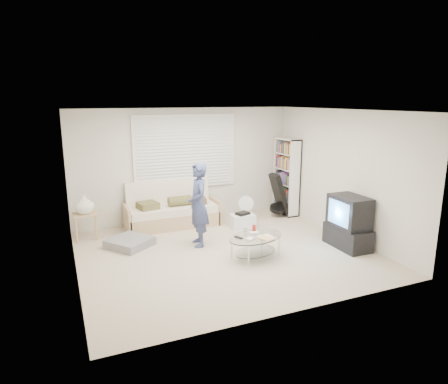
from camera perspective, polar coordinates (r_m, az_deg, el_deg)
name	(u,v)px	position (r m, az deg, el deg)	size (l,w,h in m)	color
ground	(225,252)	(7.25, 0.08, -8.59)	(5.00, 5.00, 0.00)	tan
room_shell	(214,159)	(7.26, -1.39, 4.77)	(5.02, 4.52, 2.51)	beige
window_blinds	(186,152)	(8.88, -5.50, 5.75)	(2.32, 0.08, 1.62)	silver
futon_sofa	(172,211)	(8.69, -7.48, -2.77)	(1.98, 0.80, 0.97)	tan
grey_floor_pillow	(130,242)	(7.69, -13.31, -7.03)	(0.69, 0.69, 0.16)	slate
side_table	(85,206)	(8.17, -19.30, -1.90)	(0.45, 0.37, 0.90)	tan
bookshelf	(286,177)	(9.53, 8.87, 2.20)	(0.28, 0.76, 1.80)	white
guitar_case	(279,198)	(9.33, 7.85, -0.82)	(0.43, 0.38, 1.00)	black
floor_fan	(245,206)	(8.97, 3.01, -2.04)	(0.36, 0.23, 0.58)	white
storage_bin	(243,221)	(8.52, 2.67, -4.13)	(0.52, 0.39, 0.35)	white
tv_unit	(348,223)	(7.69, 17.36, -4.22)	(0.51, 0.90, 0.97)	black
coffee_table	(255,240)	(6.92, 4.52, -6.92)	(1.22, 0.96, 0.52)	silver
standing_person	(198,205)	(7.38, -3.69, -1.82)	(0.57, 0.38, 1.57)	#35476E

